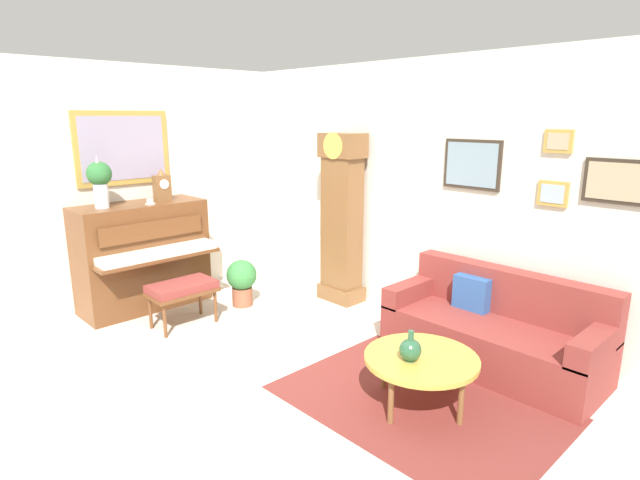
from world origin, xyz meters
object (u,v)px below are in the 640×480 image
green_jug (410,350)px  potted_plant (242,279)px  couch (494,331)px  flower_vase (100,179)px  grandfather_clock (342,223)px  mantel_clock (162,186)px  piano_bench (182,289)px  piano (143,256)px  coffee_table (421,360)px  teacup (150,202)px

green_jug → potted_plant: bearing=171.9°
couch → flower_vase: (-3.56, -2.04, 1.24)m
potted_plant → grandfather_clock: bearing=55.9°
grandfather_clock → potted_plant: 1.37m
couch → mantel_clock: bearing=-159.4°
piano_bench → green_jug: 2.71m
piano → mantel_clock: (0.00, 0.29, 0.79)m
coffee_table → teacup: size_ratio=7.59×
piano → mantel_clock: mantel_clock is taller
grandfather_clock → flower_vase: grandfather_clock is taller
flower_vase → green_jug: 3.75m
piano → piano_bench: 0.84m
couch → potted_plant: 2.91m
piano → potted_plant: bearing=48.1°
teacup → mantel_clock: bearing=119.3°
piano → couch: piano is taller
couch → green_jug: bearing=-93.2°
piano → couch: (3.56, 1.63, -0.31)m
flower_vase → potted_plant: flower_vase is taller
piano → green_jug: size_ratio=6.00×
piano → teacup: teacup is taller
potted_plant → mantel_clock: bearing=-144.0°
couch → teacup: 3.89m
piano_bench → mantel_clock: (-0.81, 0.26, 1.01)m
grandfather_clock → green_jug: size_ratio=8.46×
mantel_clock → green_jug: size_ratio=1.58×
piano → coffee_table: piano is taller
piano → teacup: size_ratio=12.41×
grandfather_clock → flower_vase: 2.73m
grandfather_clock → couch: grandfather_clock is taller
piano → green_jug: (3.49, 0.45, -0.13)m
piano → coffee_table: (3.51, 0.57, -0.24)m
flower_vase → teacup: 0.58m
coffee_table → potted_plant: (-2.76, 0.27, -0.06)m
piano → green_jug: bearing=7.4°
coffee_table → potted_plant: 2.77m
potted_plant → piano_bench: bearing=-86.0°
piano → potted_plant: 1.17m
piano_bench → green_jug: size_ratio=2.92×
grandfather_clock → coffee_table: 2.51m
flower_vase → piano_bench: bearing=28.8°
mantel_clock → flower_vase: flower_vase is taller
grandfather_clock → flower_vase: size_ratio=3.50×
green_jug → potted_plant: green_jug is taller
teacup → potted_plant: (0.63, 0.76, -0.94)m
coffee_table → flower_vase: (-3.51, -0.98, 1.17)m
grandfather_clock → mantel_clock: grandfather_clock is taller
potted_plant → teacup: bearing=-129.6°
green_jug → piano_bench: bearing=-171.1°
grandfather_clock → flower_vase: bearing=-122.4°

